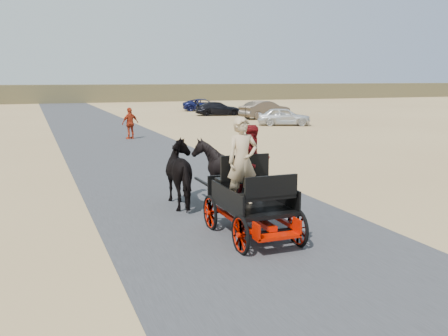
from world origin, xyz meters
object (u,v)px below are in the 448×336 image
object	(u,v)px
horse_left	(185,174)
pedestrian	(130,123)
car_d	(204,105)
car_a	(284,116)
car_c	(218,109)
carriage	(252,220)
car_b	(265,110)
horse_right	(224,171)

from	to	relation	value
horse_left	pedestrian	world-z (taller)	pedestrian
car_d	car_a	bearing A→B (deg)	-168.53
pedestrian	car_c	size ratio (longest dim) A/B	0.42
pedestrian	car_d	bearing A→B (deg)	-140.26
pedestrian	car_c	world-z (taller)	pedestrian
horse_left	car_a	distance (m)	23.13
car_a	carriage	bearing A→B (deg)	174.06
car_b	horse_left	bearing A→B (deg)	136.51
pedestrian	car_c	xyz separation A→B (m)	(10.68, 14.72, -0.26)
pedestrian	car_d	distance (m)	24.16
horse_left	pedestrian	xyz separation A→B (m)	(1.45, 15.02, 0.02)
pedestrian	car_a	world-z (taller)	pedestrian
car_a	horse_left	bearing A→B (deg)	169.20
car_a	horse_right	bearing A→B (deg)	171.51
horse_left	horse_right	distance (m)	1.10
car_a	car_c	xyz separation A→B (m)	(-0.95, 10.67, -0.03)
horse_right	car_c	world-z (taller)	horse_right
carriage	pedestrian	distance (m)	18.05
horse_right	car_d	bearing A→B (deg)	-108.26
car_c	car_d	distance (m)	6.54
car_c	pedestrian	bearing A→B (deg)	154.07
horse_left	horse_right	bearing A→B (deg)	-180.00
horse_right	carriage	bearing A→B (deg)	79.61
carriage	car_a	size ratio (longest dim) A/B	0.65
horse_right	car_c	bearing A→B (deg)	-110.35
horse_left	carriage	bearing A→B (deg)	100.39
car_a	car_d	size ratio (longest dim) A/B	0.84
car_b	car_c	distance (m)	5.24
carriage	car_c	bearing A→B (deg)	70.52
pedestrian	car_d	size ratio (longest dim) A/B	0.39
car_c	car_d	xyz separation A→B (m)	(0.92, 6.47, 0.01)
pedestrian	horse_left	bearing A→B (deg)	62.92
horse_right	car_a	size ratio (longest dim) A/B	0.46
carriage	horse_right	size ratio (longest dim) A/B	1.41
horse_left	car_c	xyz separation A→B (m)	(12.13, 29.74, -0.25)
car_b	horse_right	bearing A→B (deg)	138.42
car_c	horse_right	bearing A→B (deg)	169.68
horse_right	car_a	bearing A→B (deg)	-122.13
horse_left	car_b	distance (m)	28.98
horse_left	car_d	size ratio (longest dim) A/B	0.46
carriage	car_c	xyz separation A→B (m)	(11.58, 32.74, 0.24)
car_c	horse_left	bearing A→B (deg)	167.84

